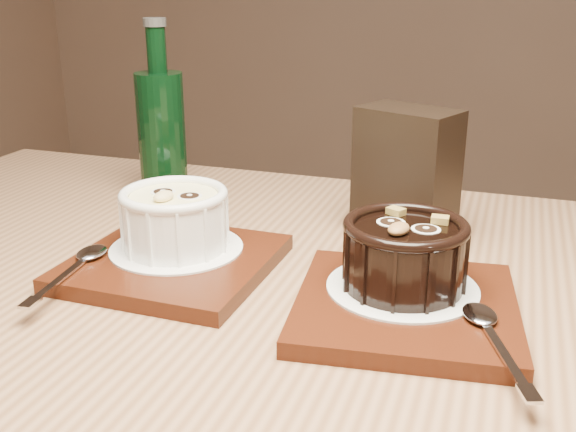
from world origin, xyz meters
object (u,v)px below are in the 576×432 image
object	(u,v)px
condiment_stand	(406,175)
green_bottle	(162,131)
ramekin_white	(175,216)
ramekin_dark	(405,251)
tray_right	(406,307)
tray_left	(173,263)
table	(294,406)

from	to	relation	value
condiment_stand	green_bottle	size ratio (longest dim) A/B	0.63
ramekin_white	ramekin_dark	world-z (taller)	same
tray_right	green_bottle	xyz separation A→B (m)	(-0.34, 0.23, 0.08)
ramekin_white	green_bottle	size ratio (longest dim) A/B	0.47
ramekin_white	ramekin_dark	bearing A→B (deg)	3.22
tray_left	table	bearing A→B (deg)	-20.61
condiment_stand	ramekin_white	bearing A→B (deg)	-145.48
ramekin_white	green_bottle	world-z (taller)	green_bottle
tray_left	ramekin_white	bearing A→B (deg)	105.15
tray_left	green_bottle	world-z (taller)	green_bottle
tray_left	ramekin_dark	distance (m)	0.22
ramekin_dark	ramekin_white	bearing A→B (deg)	-170.71
ramekin_white	green_bottle	distance (m)	0.22
table	tray_left	size ratio (longest dim) A/B	6.76
ramekin_dark	condiment_stand	distance (m)	0.16
ramekin_dark	condiment_stand	xyz separation A→B (m)	(-0.02, 0.16, 0.02)
table	ramekin_dark	size ratio (longest dim) A/B	11.53
tray_left	green_bottle	distance (m)	0.25
tray_left	ramekin_white	world-z (taller)	ramekin_white
green_bottle	tray_left	bearing A→B (deg)	-60.80
table	green_bottle	distance (m)	0.40
condiment_stand	tray_left	bearing A→B (deg)	-141.73
ramekin_dark	tray_left	bearing A→B (deg)	-166.47
ramekin_white	green_bottle	bearing A→B (deg)	129.00
table	ramekin_white	xyz separation A→B (m)	(-0.14, 0.07, 0.14)
table	ramekin_dark	world-z (taller)	ramekin_dark
tray_left	tray_right	bearing A→B (deg)	-6.15
table	tray_left	distance (m)	0.18
table	tray_right	world-z (taller)	tray_right
tray_right	condiment_stand	bearing A→B (deg)	99.28
table	tray_left	bearing A→B (deg)	159.39
ramekin_dark	green_bottle	xyz separation A→B (m)	(-0.33, 0.21, 0.04)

